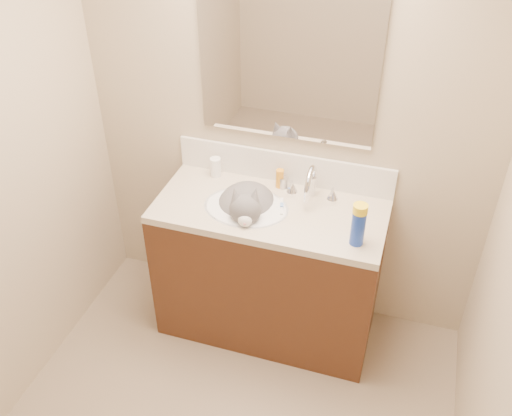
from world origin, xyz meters
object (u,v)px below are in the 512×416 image
Objects in this scene: faucet at (311,186)px; silver_jar at (284,182)px; cat at (247,207)px; pill_bottle at (216,167)px; spray_can at (358,228)px; amber_bottle at (280,178)px; basin at (246,218)px; vanity_cabinet at (269,272)px.

faucet reaches higher than silver_jar.
pill_bottle is (-0.25, 0.20, 0.08)m from cat.
pill_bottle is 0.61× the size of spray_can.
pill_bottle is 0.39m from silver_jar.
faucet reaches higher than amber_bottle.
silver_jar reaches higher than basin.
silver_jar is at bearing 59.94° from basin.
spray_can is at bearing -30.59° from cat.
silver_jar is (0.14, 0.21, 0.05)m from cat.
silver_jar is at bearing 142.01° from spray_can.
faucet reaches higher than cat.
faucet is 0.20m from amber_bottle.
spray_can is at bearing -36.44° from amber_bottle.
amber_bottle reaches higher than silver_jar.
pill_bottle reaches higher than amber_bottle.
pill_bottle is (-0.56, 0.07, -0.03)m from faucet.
cat reaches higher than silver_jar.
faucet is 0.19m from silver_jar.
pill_bottle is at bearing 151.55° from vanity_cabinet.
pill_bottle is at bearing 179.92° from amber_bottle.
pill_bottle is (-0.26, 0.23, 0.12)m from basin.
spray_can reaches higher than pill_bottle.
silver_jar is 0.03m from amber_bottle.
cat reaches higher than amber_bottle.
cat is 0.63m from spray_can.
spray_can reaches higher than basin.
spray_can is at bearing -37.99° from silver_jar.
amber_bottle is (-0.19, 0.07, -0.03)m from faucet.
amber_bottle is at bearing 63.89° from basin.
spray_can is (0.59, -0.12, 0.16)m from basin.
vanity_cabinet is 0.40m from basin.
basin is 0.29m from silver_jar.
vanity_cabinet is 2.67× the size of basin.
pill_bottle is 1.74× the size of silver_jar.
vanity_cabinet is at bearing -16.78° from cat.
faucet is 0.41m from spray_can.
basin is 4.10× the size of pill_bottle.
amber_bottle is at bearing 143.56° from spray_can.
basin reaches higher than vanity_cabinet.
cat is at bearing -121.04° from amber_bottle.
silver_jar is at bearing 157.19° from faucet.
spray_can is (0.85, -0.35, 0.04)m from pill_bottle.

